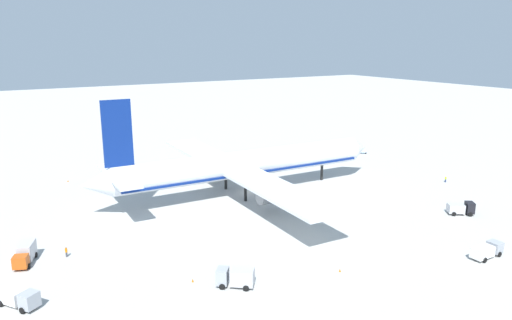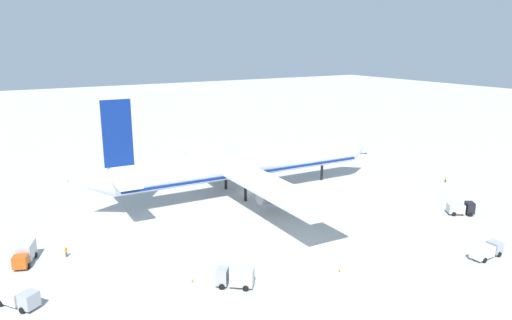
% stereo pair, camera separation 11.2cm
% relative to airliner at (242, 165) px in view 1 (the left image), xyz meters
% --- Properties ---
extents(ground_plane, '(600.00, 600.00, 0.00)m').
position_rel_airliner_xyz_m(ground_plane, '(1.36, -0.05, -7.07)').
color(ground_plane, '#B2B2AD').
extents(airliner, '(74.89, 73.19, 24.14)m').
position_rel_airliner_xyz_m(airliner, '(0.00, 0.00, 0.00)').
color(airliner, silver).
rests_on(airliner, ground).
extents(service_truck_0, '(6.54, 2.61, 2.32)m').
position_rel_airliner_xyz_m(service_truck_0, '(18.54, -51.35, -5.76)').
color(service_truck_0, '#999EA5').
rests_on(service_truck_0, ground).
extents(service_truck_1, '(5.57, 4.82, 2.73)m').
position_rel_airliner_xyz_m(service_truck_1, '(32.67, -35.88, -5.66)').
color(service_truck_1, black).
rests_on(service_truck_1, ground).
extents(service_truck_2, '(5.77, 5.23, 2.82)m').
position_rel_airliner_xyz_m(service_truck_2, '(-22.43, -38.44, -5.48)').
color(service_truck_2, '#999EA5').
rests_on(service_truck_2, ground).
extents(service_truck_3, '(5.54, 6.67, 2.57)m').
position_rel_airliner_xyz_m(service_truck_3, '(-50.75, -27.93, -5.68)').
color(service_truck_3, '#999EA5').
rests_on(service_truck_3, ground).
extents(service_truck_4, '(4.34, 6.82, 3.07)m').
position_rel_airliner_xyz_m(service_truck_4, '(-48.42, -13.85, -5.43)').
color(service_truck_4, '#BF4C14').
rests_on(service_truck_4, ground).
extents(baggage_cart_0, '(2.74, 2.65, 1.17)m').
position_rel_airliner_xyz_m(baggage_cart_0, '(54.23, 16.76, -6.42)').
color(baggage_cart_0, '#26598C').
rests_on(baggage_cart_0, ground).
extents(ground_worker_0, '(0.56, 0.56, 1.64)m').
position_rel_airliner_xyz_m(ground_worker_0, '(49.78, -18.64, -6.24)').
color(ground_worker_0, navy).
rests_on(ground_worker_0, ground).
extents(ground_worker_2, '(0.51, 0.51, 1.76)m').
position_rel_airliner_xyz_m(ground_worker_2, '(-42.29, -14.98, -6.17)').
color(ground_worker_2, '#3F3F47').
rests_on(ground_worker_2, ground).
extents(traffic_cone_0, '(0.36, 0.36, 0.55)m').
position_rel_airliner_xyz_m(traffic_cone_0, '(-34.06, 31.59, -6.79)').
color(traffic_cone_0, orange).
rests_on(traffic_cone_0, ground).
extents(traffic_cone_1, '(0.36, 0.36, 0.55)m').
position_rel_airliner_xyz_m(traffic_cone_1, '(-30.21, 27.72, -6.79)').
color(traffic_cone_1, orange).
rests_on(traffic_cone_1, ground).
extents(traffic_cone_2, '(0.36, 0.36, 0.55)m').
position_rel_airliner_xyz_m(traffic_cone_2, '(-6.09, -42.76, -6.79)').
color(traffic_cone_2, orange).
rests_on(traffic_cone_2, ground).
extents(traffic_cone_3, '(0.36, 0.36, 0.55)m').
position_rel_airliner_xyz_m(traffic_cone_3, '(-27.42, -33.90, -6.79)').
color(traffic_cone_3, orange).
rests_on(traffic_cone_3, ground).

